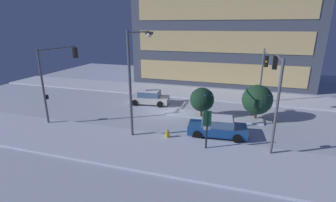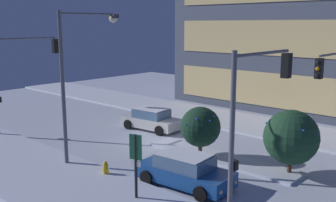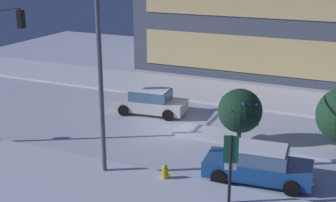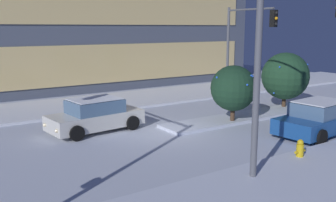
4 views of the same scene
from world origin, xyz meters
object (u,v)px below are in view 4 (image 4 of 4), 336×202
at_px(decorated_tree_median, 285,76).
at_px(car_near, 319,118).
at_px(fire_hydrant, 300,150).
at_px(street_lamp_arched, 240,9).
at_px(traffic_light_corner_far_right, 246,35).
at_px(car_far, 95,116).
at_px(decorated_tree_left_of_median, 233,88).

bearing_deg(decorated_tree_median, car_near, -123.89).
relative_size(car_near, fire_hydrant, 6.13).
relative_size(street_lamp_arched, decorated_tree_median, 2.44).
distance_m(fire_hydrant, decorated_tree_median, 9.10).
height_order(street_lamp_arched, decorated_tree_median, street_lamp_arched).
distance_m(traffic_light_corner_far_right, fire_hydrant, 12.71).
xyz_separation_m(street_lamp_arched, fire_hydrant, (2.61, -0.52, -4.81)).
xyz_separation_m(car_far, traffic_light_corner_far_right, (11.46, 2.22, 3.44)).
bearing_deg(car_near, car_far, 138.14).
xyz_separation_m(street_lamp_arched, decorated_tree_median, (9.12, 5.65, -3.27)).
relative_size(fire_hydrant, decorated_tree_left_of_median, 0.27).
bearing_deg(traffic_light_corner_far_right, decorated_tree_left_of_median, -49.07).
distance_m(street_lamp_arched, decorated_tree_median, 11.21).
relative_size(traffic_light_corner_far_right, fire_hydrant, 7.79).
distance_m(car_near, car_far, 9.94).
relative_size(street_lamp_arched, fire_hydrant, 10.39).
distance_m(car_far, traffic_light_corner_far_right, 12.17).
height_order(car_far, traffic_light_corner_far_right, traffic_light_corner_far_right).
bearing_deg(fire_hydrant, traffic_light_corner_far_right, 54.65).
height_order(car_far, decorated_tree_median, decorated_tree_median).
distance_m(car_near, decorated_tree_median, 5.47).
bearing_deg(street_lamp_arched, car_far, 21.22).
height_order(car_near, decorated_tree_median, decorated_tree_median).
xyz_separation_m(car_near, fire_hydrant, (-3.53, -1.74, -0.35)).
bearing_deg(decorated_tree_left_of_median, street_lamp_arched, -132.19).
xyz_separation_m(car_near, traffic_light_corner_far_right, (3.48, 8.15, 3.44)).
height_order(traffic_light_corner_far_right, street_lamp_arched, street_lamp_arched).
xyz_separation_m(traffic_light_corner_far_right, decorated_tree_median, (-0.51, -3.72, -2.25)).
bearing_deg(car_near, decorated_tree_median, 50.88).
height_order(fire_hydrant, decorated_tree_median, decorated_tree_median).
height_order(street_lamp_arched, decorated_tree_left_of_median, street_lamp_arched).
relative_size(traffic_light_corner_far_right, decorated_tree_left_of_median, 2.08).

